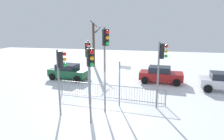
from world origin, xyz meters
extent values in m
plane|color=white|center=(0.00, 0.00, 0.00)|extent=(60.00, 60.00, 0.00)
cylinder|color=slate|center=(-1.13, 1.22, 2.10)|extent=(0.11, 0.11, 4.21)
cube|color=black|center=(-1.09, 1.06, 3.66)|extent=(0.36, 0.29, 0.90)
sphere|color=red|center=(-1.03, 0.81, 3.96)|extent=(0.20, 0.20, 0.20)
sphere|color=orange|center=(-1.03, 0.81, 3.66)|extent=(0.20, 0.20, 0.20)
sphere|color=green|center=(-1.03, 0.81, 3.36)|extent=(0.20, 0.20, 0.20)
cylinder|color=slate|center=(3.24, 1.49, 2.09)|extent=(0.11, 0.11, 4.18)
cube|color=black|center=(3.40, 1.51, 3.63)|extent=(0.26, 0.34, 0.90)
sphere|color=red|center=(3.65, 1.54, 3.93)|extent=(0.20, 0.20, 0.20)
sphere|color=orange|center=(3.65, 1.54, 3.63)|extent=(0.20, 0.20, 0.20)
sphere|color=green|center=(3.65, 1.54, 3.33)|extent=(0.20, 0.20, 0.20)
cylinder|color=slate|center=(-2.25, -0.76, 1.93)|extent=(0.11, 0.11, 3.86)
cube|color=black|center=(-2.08, -0.73, 3.31)|extent=(0.26, 0.35, 0.90)
sphere|color=red|center=(-1.84, -0.70, 3.61)|extent=(0.20, 0.20, 0.20)
sphere|color=orange|center=(-1.84, -0.70, 3.31)|extent=(0.20, 0.20, 0.20)
sphere|color=green|center=(-1.84, -0.70, 3.01)|extent=(0.20, 0.20, 0.20)
cylinder|color=slate|center=(-0.23, -1.27, 2.07)|extent=(0.11, 0.11, 4.13)
cube|color=black|center=(-0.13, -1.40, 3.58)|extent=(0.39, 0.37, 0.90)
sphere|color=red|center=(0.02, -1.60, 3.88)|extent=(0.20, 0.20, 0.20)
sphere|color=orange|center=(0.02, -1.60, 3.58)|extent=(0.20, 0.20, 0.20)
sphere|color=green|center=(0.02, -1.60, 3.28)|extent=(0.20, 0.20, 0.20)
cylinder|color=slate|center=(0.20, 0.18, 2.52)|extent=(0.11, 0.11, 5.04)
cube|color=black|center=(0.30, 0.05, 4.49)|extent=(0.39, 0.37, 0.90)
sphere|color=red|center=(0.46, -0.15, 4.79)|extent=(0.20, 0.20, 0.20)
sphere|color=orange|center=(0.46, -0.15, 4.49)|extent=(0.20, 0.20, 0.20)
sphere|color=green|center=(0.46, -0.15, 4.19)|extent=(0.20, 0.20, 0.20)
cylinder|color=slate|center=(0.88, 1.30, 1.47)|extent=(0.09, 0.09, 2.94)
cube|color=white|center=(1.26, 1.21, 2.59)|extent=(0.69, 0.19, 0.22)
cube|color=slate|center=(-0.02, 2.33, 1.05)|extent=(7.66, 0.81, 0.04)
cube|color=slate|center=(-0.02, 2.33, 0.12)|extent=(7.66, 0.81, 0.04)
cylinder|color=slate|center=(-3.76, 2.71, 0.53)|extent=(0.02, 0.02, 1.05)
cylinder|color=slate|center=(-3.58, 2.69, 0.53)|extent=(0.02, 0.02, 1.05)
cylinder|color=slate|center=(-3.40, 2.68, 0.53)|extent=(0.02, 0.02, 1.05)
cylinder|color=slate|center=(-3.23, 2.66, 0.53)|extent=(0.02, 0.02, 1.05)
cylinder|color=slate|center=(-3.05, 2.64, 0.53)|extent=(0.02, 0.02, 1.05)
cylinder|color=slate|center=(-2.87, 2.62, 0.53)|extent=(0.02, 0.02, 1.05)
cylinder|color=slate|center=(-2.69, 2.60, 0.53)|extent=(0.02, 0.02, 1.05)
cylinder|color=slate|center=(-2.51, 2.59, 0.53)|extent=(0.02, 0.02, 1.05)
cylinder|color=slate|center=(-2.33, 2.57, 0.53)|extent=(0.02, 0.02, 1.05)
cylinder|color=slate|center=(-2.16, 2.55, 0.53)|extent=(0.02, 0.02, 1.05)
cylinder|color=slate|center=(-1.98, 2.53, 0.53)|extent=(0.02, 0.02, 1.05)
cylinder|color=slate|center=(-1.80, 2.51, 0.53)|extent=(0.02, 0.02, 1.05)
cylinder|color=slate|center=(-1.62, 2.50, 0.53)|extent=(0.02, 0.02, 1.05)
cylinder|color=slate|center=(-1.44, 2.48, 0.53)|extent=(0.02, 0.02, 1.05)
cylinder|color=slate|center=(-1.27, 2.46, 0.53)|extent=(0.02, 0.02, 1.05)
cylinder|color=slate|center=(-1.09, 2.44, 0.53)|extent=(0.02, 0.02, 1.05)
cylinder|color=slate|center=(-0.91, 2.42, 0.53)|extent=(0.02, 0.02, 1.05)
cylinder|color=slate|center=(-0.73, 2.41, 0.53)|extent=(0.02, 0.02, 1.05)
cylinder|color=slate|center=(-0.55, 2.39, 0.53)|extent=(0.02, 0.02, 1.05)
cylinder|color=slate|center=(-0.38, 2.37, 0.53)|extent=(0.02, 0.02, 1.05)
cylinder|color=slate|center=(-0.20, 2.35, 0.53)|extent=(0.02, 0.02, 1.05)
cylinder|color=slate|center=(-0.02, 2.33, 0.53)|extent=(0.02, 0.02, 1.05)
cylinder|color=slate|center=(0.16, 2.32, 0.53)|extent=(0.02, 0.02, 1.05)
cylinder|color=slate|center=(0.34, 2.30, 0.53)|extent=(0.02, 0.02, 1.05)
cylinder|color=slate|center=(0.51, 2.28, 0.53)|extent=(0.02, 0.02, 1.05)
cylinder|color=slate|center=(0.69, 2.26, 0.53)|extent=(0.02, 0.02, 1.05)
cylinder|color=slate|center=(0.87, 2.24, 0.53)|extent=(0.02, 0.02, 1.05)
cylinder|color=slate|center=(1.05, 2.23, 0.53)|extent=(0.02, 0.02, 1.05)
cylinder|color=slate|center=(1.23, 2.21, 0.53)|extent=(0.02, 0.02, 1.05)
cylinder|color=slate|center=(1.41, 2.19, 0.53)|extent=(0.02, 0.02, 1.05)
cylinder|color=slate|center=(1.58, 2.17, 0.53)|extent=(0.02, 0.02, 1.05)
cylinder|color=slate|center=(1.76, 2.15, 0.53)|extent=(0.02, 0.02, 1.05)
cylinder|color=slate|center=(1.94, 2.14, 0.53)|extent=(0.02, 0.02, 1.05)
cylinder|color=slate|center=(2.12, 2.12, 0.53)|extent=(0.02, 0.02, 1.05)
cylinder|color=slate|center=(2.30, 2.10, 0.53)|extent=(0.02, 0.02, 1.05)
cylinder|color=slate|center=(2.47, 2.08, 0.53)|extent=(0.02, 0.02, 1.05)
cylinder|color=slate|center=(2.65, 2.06, 0.53)|extent=(0.02, 0.02, 1.05)
cylinder|color=slate|center=(2.83, 2.05, 0.53)|extent=(0.02, 0.02, 1.05)
cylinder|color=slate|center=(3.01, 2.03, 0.53)|extent=(0.02, 0.02, 1.05)
cylinder|color=slate|center=(3.19, 2.01, 0.53)|extent=(0.02, 0.02, 1.05)
cylinder|color=slate|center=(3.36, 1.99, 0.53)|extent=(0.02, 0.02, 1.05)
cylinder|color=slate|center=(3.54, 1.97, 0.53)|extent=(0.02, 0.02, 1.05)
cylinder|color=slate|center=(3.72, 1.96, 0.53)|extent=(0.02, 0.02, 1.05)
cylinder|color=slate|center=(-3.85, 2.72, 0.53)|extent=(0.06, 0.06, 1.05)
cylinder|color=slate|center=(3.81, 1.95, 0.53)|extent=(0.06, 0.06, 1.05)
cube|color=#1E232D|center=(8.40, 6.11, 1.20)|extent=(2.00, 1.63, 0.55)
cylinder|color=black|center=(7.27, 7.04, 0.32)|extent=(0.65, 0.27, 0.64)
cylinder|color=black|center=(7.14, 5.35, 0.32)|extent=(0.65, 0.27, 0.64)
cube|color=#195933|center=(-5.04, 6.83, 0.65)|extent=(3.99, 2.19, 0.65)
cube|color=#1E232D|center=(-5.19, 6.85, 1.20)|extent=(2.08, 1.74, 0.55)
cylinder|color=black|center=(-3.59, 7.49, 0.32)|extent=(0.66, 0.30, 0.64)
cylinder|color=black|center=(-3.82, 5.81, 0.32)|extent=(0.66, 0.30, 0.64)
cylinder|color=black|center=(-6.26, 7.85, 0.32)|extent=(0.66, 0.30, 0.64)
cylinder|color=black|center=(-6.49, 6.17, 0.32)|extent=(0.66, 0.30, 0.64)
cube|color=maroon|center=(3.61, 7.47, 0.65)|extent=(3.90, 1.93, 0.65)
cube|color=#1E232D|center=(3.46, 7.48, 1.20)|extent=(1.99, 1.61, 0.55)
cylinder|color=black|center=(5.01, 8.24, 0.32)|extent=(0.65, 0.26, 0.64)
cylinder|color=black|center=(4.91, 6.54, 0.32)|extent=(0.65, 0.26, 0.64)
cylinder|color=black|center=(2.32, 8.40, 0.32)|extent=(0.65, 0.26, 0.64)
cylinder|color=black|center=(2.21, 6.71, 0.32)|extent=(0.65, 0.26, 0.64)
cylinder|color=#473828|center=(-4.59, 13.51, 2.68)|extent=(0.29, 0.29, 5.37)
cylinder|color=#473828|center=(-4.14, 13.95, 4.50)|extent=(0.98, 1.01, 0.78)
cylinder|color=#473828|center=(-4.43, 13.15, 5.26)|extent=(0.83, 0.44, 0.84)
cylinder|color=#473828|center=(-4.46, 13.93, 4.29)|extent=(0.92, 0.38, 0.61)
camera|label=1|loc=(3.02, -10.89, 5.19)|focal=32.53mm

